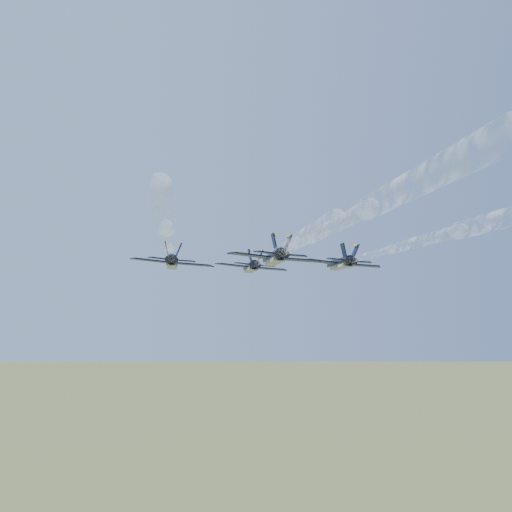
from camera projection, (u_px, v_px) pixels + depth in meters
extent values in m
cylinder|color=black|center=(251.00, 267.00, 112.50)|extent=(3.33, 11.58, 1.60)
cone|color=black|center=(247.00, 268.00, 119.30)|extent=(1.92, 2.47, 1.60)
ellipsoid|color=black|center=(249.00, 265.00, 115.45)|extent=(1.21, 2.19, 0.78)
cube|color=gray|center=(251.00, 270.00, 112.46)|extent=(2.88, 10.37, 0.51)
cube|color=black|center=(233.00, 265.00, 111.51)|extent=(5.39, 3.53, 0.61)
cube|color=#EDAF0C|center=(232.00, 265.00, 112.97)|extent=(4.85, 1.08, 0.63)
cube|color=black|center=(270.00, 269.00, 112.10)|extent=(5.72, 4.73, 0.61)
cube|color=#EDAF0C|center=(269.00, 269.00, 113.56)|extent=(4.48, 2.46, 0.63)
cube|color=black|center=(243.00, 264.00, 106.88)|extent=(2.51, 1.86, 0.32)
cube|color=black|center=(266.00, 266.00, 107.24)|extent=(2.64, 2.34, 0.32)
cube|color=black|center=(250.00, 257.00, 107.67)|extent=(0.92, 1.98, 2.22)
cube|color=black|center=(260.00, 258.00, 107.82)|extent=(1.29, 2.04, 2.12)
cylinder|color=black|center=(252.00, 265.00, 106.41)|extent=(1.18, 1.18, 1.03)
cylinder|color=black|center=(257.00, 266.00, 106.49)|extent=(1.18, 1.18, 1.03)
cylinder|color=black|center=(172.00, 262.00, 97.71)|extent=(3.33, 11.58, 1.60)
cone|color=black|center=(173.00, 264.00, 104.52)|extent=(1.92, 2.47, 1.60)
ellipsoid|color=black|center=(173.00, 260.00, 100.66)|extent=(1.21, 2.19, 0.78)
cube|color=gray|center=(172.00, 266.00, 97.67)|extent=(2.88, 10.37, 0.51)
cube|color=black|center=(150.00, 260.00, 96.72)|extent=(5.39, 3.53, 0.61)
cube|color=#EDAF0C|center=(151.00, 260.00, 98.19)|extent=(4.85, 1.08, 0.63)
cube|color=black|center=(194.00, 265.00, 97.31)|extent=(5.72, 4.73, 0.61)
cube|color=#EDAF0C|center=(193.00, 264.00, 98.77)|extent=(4.48, 2.46, 0.63)
cube|color=black|center=(158.00, 259.00, 92.09)|extent=(2.51, 1.86, 0.32)
cube|color=black|center=(186.00, 261.00, 92.45)|extent=(2.64, 2.34, 0.32)
cube|color=black|center=(167.00, 251.00, 92.88)|extent=(0.92, 1.98, 2.22)
cube|color=black|center=(178.00, 252.00, 93.03)|extent=(1.29, 2.04, 2.12)
cylinder|color=black|center=(169.00, 260.00, 91.63)|extent=(1.18, 1.18, 1.03)
cylinder|color=black|center=(175.00, 261.00, 91.70)|extent=(1.18, 1.18, 1.03)
cylinder|color=black|center=(340.00, 263.00, 100.44)|extent=(3.33, 11.58, 1.60)
cone|color=black|center=(330.00, 265.00, 107.24)|extent=(1.92, 2.47, 1.60)
ellipsoid|color=black|center=(336.00, 261.00, 103.39)|extent=(1.21, 2.19, 0.78)
cube|color=gray|center=(340.00, 267.00, 100.40)|extent=(2.88, 10.37, 0.51)
cube|color=black|center=(321.00, 261.00, 99.45)|extent=(5.39, 3.53, 0.61)
cube|color=#EDAF0C|center=(319.00, 261.00, 100.91)|extent=(4.85, 1.08, 0.63)
cube|color=black|center=(362.00, 265.00, 100.04)|extent=(5.72, 4.73, 0.61)
cube|color=#EDAF0C|center=(359.00, 265.00, 101.50)|extent=(4.48, 2.46, 0.63)
cube|color=black|center=(336.00, 260.00, 94.82)|extent=(2.51, 1.86, 0.32)
cube|color=black|center=(363.00, 262.00, 95.18)|extent=(2.64, 2.34, 0.32)
cube|color=black|center=(344.00, 252.00, 95.61)|extent=(0.92, 1.98, 2.22)
cube|color=black|center=(355.00, 253.00, 95.76)|extent=(1.29, 2.04, 2.12)
cylinder|color=black|center=(348.00, 261.00, 94.35)|extent=(1.18, 1.18, 1.03)
cylinder|color=black|center=(353.00, 262.00, 94.43)|extent=(1.18, 1.18, 1.03)
cylinder|color=black|center=(274.00, 257.00, 85.72)|extent=(3.33, 11.58, 1.60)
cone|color=black|center=(267.00, 260.00, 92.53)|extent=(1.92, 2.47, 1.60)
ellipsoid|color=black|center=(272.00, 255.00, 88.67)|extent=(1.21, 2.19, 0.78)
cube|color=gray|center=(274.00, 262.00, 85.68)|extent=(2.88, 10.37, 0.51)
cube|color=black|center=(251.00, 255.00, 84.74)|extent=(5.39, 3.53, 0.61)
cube|color=#EDAF0C|center=(249.00, 255.00, 86.20)|extent=(4.85, 1.08, 0.63)
cube|color=black|center=(299.00, 260.00, 85.32)|extent=(5.72, 4.73, 0.61)
cube|color=#EDAF0C|center=(297.00, 260.00, 86.79)|extent=(4.48, 2.46, 0.63)
cube|color=black|center=(265.00, 253.00, 80.11)|extent=(2.51, 1.86, 0.32)
cube|color=black|center=(296.00, 256.00, 80.47)|extent=(2.64, 2.34, 0.32)
cube|color=black|center=(274.00, 244.00, 80.90)|extent=(0.92, 1.98, 2.22)
cube|color=black|center=(287.00, 245.00, 81.04)|extent=(1.29, 2.04, 2.12)
cylinder|color=black|center=(278.00, 255.00, 79.64)|extent=(1.18, 1.18, 1.03)
cylinder|color=black|center=(285.00, 255.00, 79.72)|extent=(1.18, 1.18, 1.03)
cylinder|color=white|center=(262.00, 262.00, 97.07)|extent=(3.81, 19.41, 0.85)
cylinder|color=white|center=(281.00, 254.00, 78.80)|extent=(4.13, 19.46, 1.17)
cylinder|color=white|center=(312.00, 241.00, 60.53)|extent=(4.50, 19.52, 1.54)
cylinder|color=white|center=(171.00, 256.00, 82.28)|extent=(3.81, 19.41, 0.85)
cylinder|color=white|center=(168.00, 244.00, 64.01)|extent=(4.13, 19.46, 1.17)
cylinder|color=white|center=(163.00, 223.00, 45.74)|extent=(4.50, 19.52, 1.54)
cylinder|color=white|center=(369.00, 257.00, 85.01)|extent=(3.81, 19.41, 0.85)
cylinder|color=white|center=(421.00, 246.00, 66.74)|extent=(4.13, 19.46, 1.17)
cylinder|color=white|center=(512.00, 227.00, 48.47)|extent=(4.50, 19.52, 1.54)
cylinder|color=white|center=(295.00, 249.00, 70.30)|extent=(3.81, 19.41, 0.85)
cylinder|color=white|center=(335.00, 232.00, 52.03)|extent=(4.13, 19.46, 1.17)
cylinder|color=white|center=(419.00, 196.00, 33.76)|extent=(4.50, 19.52, 1.54)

